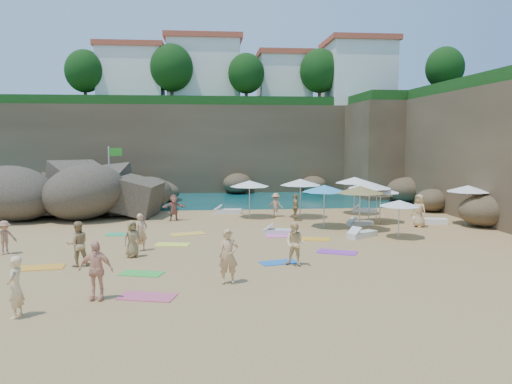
{
  "coord_description": "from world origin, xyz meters",
  "views": [
    {
      "loc": [
        -0.64,
        -24.52,
        4.98
      ],
      "look_at": [
        2.0,
        3.0,
        2.0
      ],
      "focal_mm": 35.0,
      "sensor_mm": 36.0,
      "label": 1
    }
  ],
  "objects": [
    {
      "name": "person_stand_5",
      "position": [
        -2.75,
        5.78,
        0.8
      ],
      "size": [
        1.54,
        0.84,
        1.6
      ],
      "primitive_type": "imported",
      "rotation": [
        0.0,
        0.0,
        0.3
      ],
      "color": "#AE6A57",
      "rests_on": "ground"
    },
    {
      "name": "cliff_corner",
      "position": [
        17.0,
        20.0,
        4.0
      ],
      "size": [
        10.0,
        12.0,
        8.0
      ],
      "primitive_type": "cube",
      "color": "brown",
      "rests_on": "ground"
    },
    {
      "name": "towel_4",
      "position": [
        -2.35,
        -1.21,
        0.01
      ],
      "size": [
        1.71,
        1.07,
        0.03
      ],
      "primitive_type": "cube",
      "rotation": [
        0.0,
        0.0,
        -0.18
      ],
      "color": "#F5FF43",
      "rests_on": "ground"
    },
    {
      "name": "towel_10",
      "position": [
        4.45,
        -0.56,
        0.02
      ],
      "size": [
        1.94,
        1.33,
        0.03
      ],
      "primitive_type": "cube",
      "rotation": [
        0.0,
        0.0,
        -0.28
      ],
      "color": "gold",
      "rests_on": "ground"
    },
    {
      "name": "person_stand_3",
      "position": [
        4.61,
        5.07,
        0.82
      ],
      "size": [
        0.4,
        0.96,
        1.64
      ],
      "primitive_type": "imported",
      "rotation": [
        0.0,
        0.0,
        1.57
      ],
      "color": "#A78653",
      "rests_on": "ground"
    },
    {
      "name": "ground",
      "position": [
        0.0,
        0.0,
        0.0
      ],
      "size": [
        120.0,
        120.0,
        0.0
      ],
      "primitive_type": "plane",
      "color": "tan",
      "rests_on": "ground"
    },
    {
      "name": "person_lie_4",
      "position": [
        0.02,
        -7.77,
        0.22
      ],
      "size": [
        0.78,
        1.9,
        0.45
      ],
      "primitive_type": "imported",
      "rotation": [
        0.0,
        0.0,
        0.06
      ],
      "color": "tan",
      "rests_on": "ground"
    },
    {
      "name": "parasol_9",
      "position": [
        8.83,
        -0.69,
        1.76
      ],
      "size": [
        2.03,
        2.03,
        1.92
      ],
      "color": "silver",
      "rests_on": "ground"
    },
    {
      "name": "towel_11",
      "position": [
        -5.01,
        1.54,
        0.02
      ],
      "size": [
        1.85,
        1.0,
        0.03
      ],
      "primitive_type": "cube",
      "rotation": [
        0.0,
        0.0,
        -0.06
      ],
      "color": "#31AC69",
      "rests_on": "ground"
    },
    {
      "name": "clifftop_buildings",
      "position": [
        2.96,
        25.79,
        11.24
      ],
      "size": [
        28.48,
        9.48,
        7.0
      ],
      "color": "white",
      "rests_on": "cliff_back"
    },
    {
      "name": "person_lie_2",
      "position": [
        -3.85,
        -3.55,
        0.2
      ],
      "size": [
        1.38,
        1.68,
        0.4
      ],
      "primitive_type": "imported",
      "rotation": [
        0.0,
        0.0,
        0.51
      ],
      "color": "olive",
      "rests_on": "ground"
    },
    {
      "name": "person_lie_0",
      "position": [
        -9.39,
        -2.49,
        0.19
      ],
      "size": [
        1.53,
        1.7,
        0.38
      ],
      "primitive_type": "imported",
      "rotation": [
        0.0,
        0.0,
        0.55
      ],
      "color": "#AB7355",
      "rests_on": "ground"
    },
    {
      "name": "towel_12",
      "position": [
        -1.75,
        1.33,
        0.02
      ],
      "size": [
        1.93,
        1.33,
        0.03
      ],
      "primitive_type": "cube",
      "rotation": [
        0.0,
        0.0,
        0.28
      ],
      "color": "yellow",
      "rests_on": "ground"
    },
    {
      "name": "parasol_7",
      "position": [
        9.5,
        3.95,
        1.95
      ],
      "size": [
        2.25,
        2.25,
        2.12
      ],
      "color": "silver",
      "rests_on": "ground"
    },
    {
      "name": "parasol_3",
      "position": [
        8.95,
        7.41,
        2.24
      ],
      "size": [
        2.58,
        2.58,
        2.44
      ],
      "color": "silver",
      "rests_on": "ground"
    },
    {
      "name": "lounger_0",
      "position": [
        0.62,
        8.39,
        0.14
      ],
      "size": [
        1.87,
        0.78,
        0.28
      ],
      "primitive_type": "cube",
      "rotation": [
        0.0,
        0.0,
        -0.1
      ],
      "color": "silver",
      "rests_on": "ground"
    },
    {
      "name": "person_lie_1",
      "position": [
        -4.13,
        -9.1,
        0.22
      ],
      "size": [
        1.31,
        1.95,
        0.44
      ],
      "primitive_type": "imported",
      "rotation": [
        0.0,
        0.0,
        -0.14
      ],
      "color": "#F5AE8B",
      "rests_on": "ground"
    },
    {
      "name": "towel_3",
      "position": [
        -3.13,
        -6.24,
        0.01
      ],
      "size": [
        1.71,
        1.18,
        0.03
      ],
      "primitive_type": "cube",
      "rotation": [
        0.0,
        0.0,
        -0.28
      ],
      "color": "green",
      "rests_on": "ground"
    },
    {
      "name": "parasol_6",
      "position": [
        7.51,
        1.58,
        2.23
      ],
      "size": [
        2.57,
        2.57,
        2.43
      ],
      "color": "silver",
      "rests_on": "ground"
    },
    {
      "name": "towel_6",
      "position": [
        4.95,
        -3.52,
        0.01
      ],
      "size": [
        1.9,
        1.48,
        0.03
      ],
      "primitive_type": "cube",
      "rotation": [
        0.0,
        0.0,
        -0.43
      ],
      "color": "purple",
      "rests_on": "ground"
    },
    {
      "name": "person_lie_5",
      "position": [
        2.71,
        -5.64,
        0.32
      ],
      "size": [
        1.52,
        1.89,
        0.64
      ],
      "primitive_type": "imported",
      "rotation": [
        0.0,
        0.0,
        -0.48
      ],
      "color": "#F7CE8C",
      "rests_on": "ground"
    },
    {
      "name": "towel_1",
      "position": [
        -2.6,
        -9.0,
        0.02
      ],
      "size": [
        1.93,
        1.3,
        0.03
      ],
      "primitive_type": "cube",
      "rotation": [
        0.0,
        0.0,
        -0.26
      ],
      "color": "#CD4F6E",
      "rests_on": "ground"
    },
    {
      "name": "lounger_3",
      "position": [
        3.09,
        0.76,
        0.14
      ],
      "size": [
        1.87,
        0.92,
        0.28
      ],
      "primitive_type": "cube",
      "rotation": [
        0.0,
        0.0,
        -0.19
      ],
      "color": "silver",
      "rests_on": "ground"
    },
    {
      "name": "towel_9",
      "position": [
        3.12,
        0.37,
        0.02
      ],
      "size": [
        1.74,
        0.91,
        0.03
      ],
      "primitive_type": "cube",
      "rotation": [
        0.0,
        0.0,
        0.03
      ],
      "color": "pink",
      "rests_on": "ground"
    },
    {
      "name": "rock_outcrop",
      "position": [
        -8.64,
        9.24,
        0.0
      ],
      "size": [
        9.71,
        8.23,
        3.35
      ],
      "primitive_type": null,
      "rotation": [
        0.0,
        0.0,
        0.26
      ],
      "color": "brown",
      "rests_on": "ground"
    },
    {
      "name": "person_stand_1",
      "position": [
        -5.75,
        -4.84,
        0.89
      ],
      "size": [
        1.05,
        0.95,
        1.77
      ],
      "primitive_type": "imported",
      "rotation": [
        0.0,
        0.0,
        3.53
      ],
      "color": "tan",
      "rests_on": "ground"
    },
    {
      "name": "lounger_1",
      "position": [
        9.91,
        8.14,
        0.12
      ],
      "size": [
        1.68,
        1.02,
        0.25
      ],
      "primitive_type": "cube",
      "rotation": [
        0.0,
        0.0,
        -0.33
      ],
      "color": "white",
      "rests_on": "ground"
    },
    {
      "name": "parasol_0",
      "position": [
        1.92,
        6.5,
        2.16
      ],
      "size": [
        2.49,
        2.49,
        2.35
      ],
      "color": "silver",
      "rests_on": "ground"
    },
    {
      "name": "parasol_1",
      "position": [
        5.1,
        6.18,
        2.25
      ],
      "size": [
        2.6,
        2.6,
        2.45
      ],
      "color": "silver",
      "rests_on": "ground"
    },
    {
      "name": "parasol_11",
      "position": [
        14.22,
        2.68,
        2.11
      ],
      "size": [
        2.43,
        2.43,
        2.29
      ],
      "color": "silver",
      "rests_on": "ground"
    },
    {
      "name": "towel_2",
      "position": [
        -7.15,
        -4.99,
        0.02
      ],
      "size": [
        1.86,
        1.08,
        0.03
      ],
      "primitive_type": "cube",
      "rotation": [
        0.0,
        0.0,
        0.12
      ],
      "color": "orange",
      "rests_on": "ground"
    },
    {
      "name": "lounger_5",
      "position": [
        7.1,
        -0.27,
        0.14
      ],
      "size": [
        1.79,
        1.48,
        0.27
      ],
      "primitive_type": "cube",
      "rotation": [
        0.0,
        0.0,
        0.6
      ],
      "color": "silver",
      "rests_on": "ground"
    },
    {
      "name": "parasol_2",
      "position": [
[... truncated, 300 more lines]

